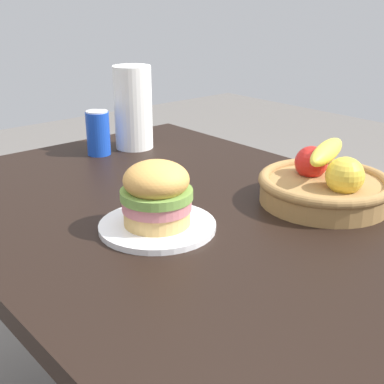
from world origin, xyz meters
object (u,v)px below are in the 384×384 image
(sandwich, at_px, (157,193))
(paper_towel_roll, at_px, (133,108))
(plate, at_px, (157,226))
(fruit_basket, at_px, (325,184))
(soda_can, at_px, (98,133))

(sandwich, relative_size, paper_towel_roll, 0.58)
(plate, relative_size, fruit_basket, 0.79)
(sandwich, bearing_deg, paper_towel_roll, 149.53)
(paper_towel_roll, bearing_deg, soda_can, -93.52)
(soda_can, bearing_deg, paper_towel_roll, 86.48)
(fruit_basket, bearing_deg, sandwich, -109.65)
(sandwich, height_order, soda_can, sandwich)
(plate, bearing_deg, paper_towel_roll, 149.53)
(plate, xyz_separation_m, fruit_basket, (0.13, 0.36, 0.04))
(sandwich, relative_size, soda_can, 1.11)
(plate, relative_size, soda_can, 1.82)
(sandwich, xyz_separation_m, paper_towel_roll, (-0.51, 0.30, 0.05))
(soda_can, distance_m, paper_towel_roll, 0.13)
(sandwich, distance_m, fruit_basket, 0.38)
(plate, height_order, fruit_basket, fruit_basket)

